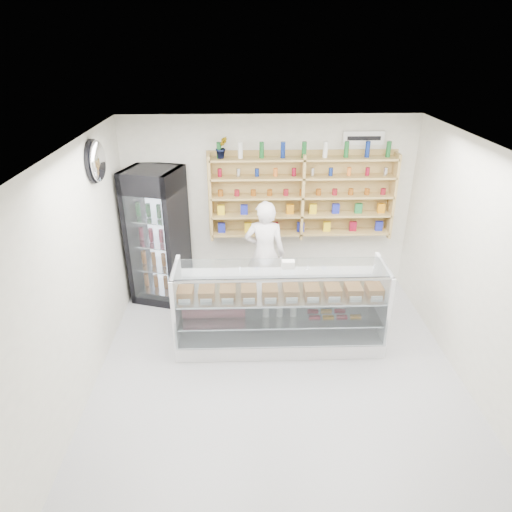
{
  "coord_description": "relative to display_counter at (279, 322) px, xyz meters",
  "views": [
    {
      "loc": [
        -0.42,
        -4.33,
        3.83
      ],
      "look_at": [
        -0.25,
        0.9,
        1.29
      ],
      "focal_mm": 32.0,
      "sensor_mm": 36.0,
      "label": 1
    }
  ],
  "objects": [
    {
      "name": "wall_sign",
      "position": [
        1.35,
        1.66,
        2.12
      ],
      "size": [
        0.62,
        0.03,
        0.2
      ],
      "primitive_type": "cube",
      "color": "white",
      "rests_on": "back_wall"
    },
    {
      "name": "security_mirror",
      "position": [
        -2.22,
        0.39,
        2.12
      ],
      "size": [
        0.15,
        0.5,
        0.5
      ],
      "primitive_type": "ellipsoid",
      "color": "silver",
      "rests_on": "left_wall"
    },
    {
      "name": "display_counter",
      "position": [
        0.0,
        0.0,
        0.0
      ],
      "size": [
        2.73,
        0.82,
        1.19
      ],
      "color": "white",
      "rests_on": "floor"
    },
    {
      "name": "wall_shelving",
      "position": [
        0.45,
        1.53,
        1.26
      ],
      "size": [
        2.84,
        0.28,
        1.33
      ],
      "color": "tan",
      "rests_on": "back_wall"
    },
    {
      "name": "shop_worker",
      "position": [
        -0.14,
        1.08,
        0.51
      ],
      "size": [
        0.66,
        0.48,
        1.68
      ],
      "primitive_type": "imported",
      "rotation": [
        0.0,
        0.0,
        3.01
      ],
      "color": "white",
      "rests_on": "floor"
    },
    {
      "name": "potted_plant",
      "position": [
        -0.76,
        1.53,
        2.02
      ],
      "size": [
        0.22,
        0.2,
        0.32
      ],
      "primitive_type": "imported",
      "rotation": [
        0.0,
        0.0,
        0.36
      ],
      "color": "#1E6626",
      "rests_on": "wall_shelving"
    },
    {
      "name": "room",
      "position": [
        -0.05,
        -0.81,
        1.07
      ],
      "size": [
        5.0,
        5.0,
        5.0
      ],
      "color": "#A8A9AD",
      "rests_on": "ground"
    },
    {
      "name": "drinks_cooler",
      "position": [
        -1.77,
        1.32,
        0.72
      ],
      "size": [
        0.94,
        0.93,
        2.1
      ],
      "rotation": [
        0.0,
        0.0,
        -0.3
      ],
      "color": "black",
      "rests_on": "floor"
    }
  ]
}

